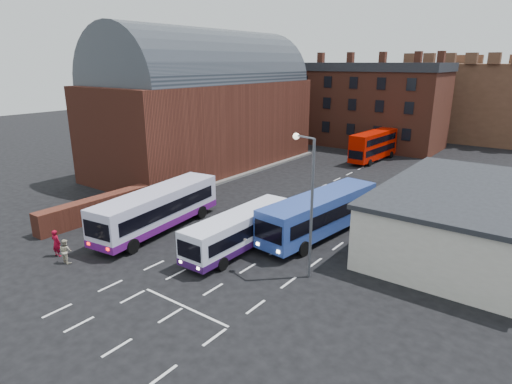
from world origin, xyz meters
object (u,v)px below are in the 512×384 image
Objects in this scene: street_lamp at (308,194)px; pedestrian_beige at (66,251)px; bus_white_inbound at (240,228)px; bus_white_outbound at (158,207)px; pedestrian_red at (56,243)px; bus_red_double at (373,146)px; bus_blue at (320,212)px.

street_lamp reaches higher than pedestrian_beige.
bus_white_inbound is at bearing -137.51° from pedestrian_beige.
bus_white_outbound is 6.40× the size of pedestrian_red.
bus_red_double reaches higher than pedestrian_beige.
street_lamp is at bearing -164.50° from pedestrian_red.
street_lamp is 15.76m from pedestrian_beige.
bus_blue is 17.39m from pedestrian_beige.
bus_white_outbound is at bearing 38.30° from bus_blue.
bus_blue is at bearing -132.89° from pedestrian_beige.
bus_blue reaches higher than pedestrian_beige.
bus_red_double is 33.42m from street_lamp.
pedestrian_red is at bearing 54.50° from bus_blue.
bus_white_outbound reaches higher than pedestrian_red.
bus_red_double is at bearing -109.95° from pedestrian_red.
bus_white_inbound is at bearing -0.12° from bus_white_outbound.
pedestrian_beige is at bearing 47.25° from bus_white_inbound.
street_lamp reaches higher than bus_white_inbound.
bus_white_inbound is at bearing -150.17° from pedestrian_red.
bus_blue is 7.19m from street_lamp.
street_lamp is at bearing -154.27° from pedestrian_beige.
bus_red_double reaches higher than bus_blue.
pedestrian_red is (-9.02, -7.99, -0.61)m from bus_white_inbound.
pedestrian_red is (-14.50, -7.45, -4.18)m from street_lamp.
bus_blue is (3.16, 5.44, 0.30)m from bus_white_inbound.
bus_white_outbound is at bearing -178.32° from street_lamp.
pedestrian_beige is (1.40, -0.18, -0.12)m from pedestrian_red.
bus_blue is at bearing -119.91° from bus_white_inbound.
bus_white_inbound is 0.82× the size of bus_blue.
bus_white_outbound is at bearing 7.47° from bus_white_inbound.
bus_blue is at bearing 107.45° from bus_red_double.
bus_white_outbound is 1.23× the size of bus_white_inbound.
pedestrian_red is at bearing 41.80° from bus_white_inbound.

